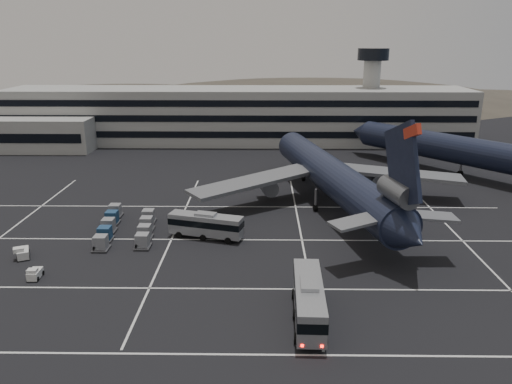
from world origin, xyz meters
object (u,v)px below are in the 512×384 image
bus_far (206,224)px  trijet_main (332,176)px  bus_near (309,299)px  uld_cluster (125,226)px  tug_a (35,274)px

bus_far → trijet_main: bearing=-38.9°
bus_near → uld_cluster: size_ratio=0.78×
bus_near → uld_cluster: bus_near is taller
trijet_main → uld_cluster: (-30.84, -11.82, -4.28)m
tug_a → uld_cluster: size_ratio=0.15×
trijet_main → bus_far: (-19.10, -13.47, -3.24)m
tug_a → bus_far: bearing=31.4°
trijet_main → uld_cluster: size_ratio=3.74×
bus_far → uld_cluster: 11.90m
tug_a → uld_cluster: uld_cluster is taller
bus_near → bus_far: (-12.36, 20.82, -0.28)m
bus_far → bus_near: bearing=-133.4°
tug_a → uld_cluster: bearing=61.9°
trijet_main → bus_near: 35.08m
bus_near → bus_far: 24.22m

